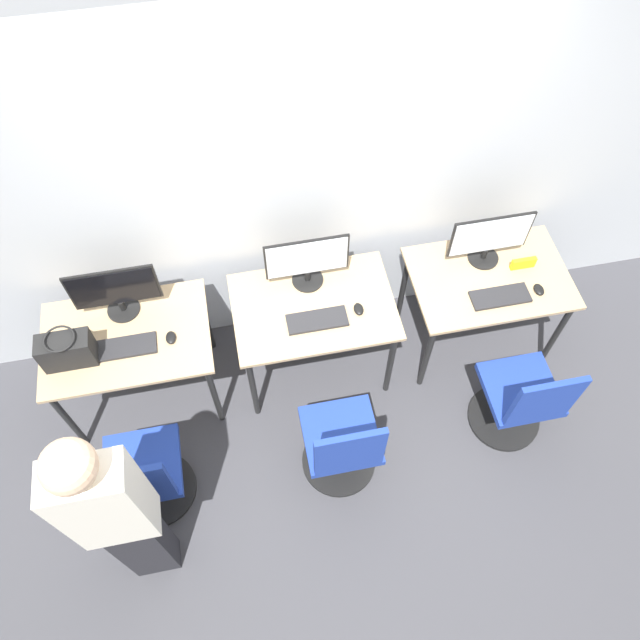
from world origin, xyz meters
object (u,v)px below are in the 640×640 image
(handbag, at_px, (67,350))
(keyboard_right, at_px, (500,297))
(monitor_right, at_px, (490,238))
(monitor_center, at_px, (307,261))
(office_chair_right, at_px, (521,402))
(mouse_left, at_px, (171,338))
(person_left, at_px, (116,514))
(mouse_right, at_px, (539,290))
(mouse_center, at_px, (359,309))
(keyboard_left, at_px, (125,347))
(office_chair_center, at_px, (342,448))
(monitor_left, at_px, (115,291))
(office_chair_left, at_px, (146,479))
(keyboard_center, at_px, (317,320))

(handbag, bearing_deg, keyboard_right, -1.39)
(handbag, bearing_deg, monitor_right, 5.63)
(monitor_center, relative_size, office_chair_right, 0.57)
(mouse_left, bearing_deg, person_left, -105.31)
(keyboard_right, bearing_deg, mouse_right, 0.07)
(keyboard_right, xyz_separation_m, office_chair_right, (0.03, -0.56, -0.38))
(mouse_center, bearing_deg, keyboard_left, 179.65)
(mouse_right, bearing_deg, office_chair_center, -155.40)
(office_chair_right, bearing_deg, monitor_left, 158.44)
(monitor_left, xyz_separation_m, office_chair_left, (0.00, -0.96, -0.57))
(keyboard_center, bearing_deg, mouse_center, 5.72)
(keyboard_center, bearing_deg, monitor_center, 90.00)
(monitor_left, height_order, office_chair_right, monitor_left)
(monitor_center, xyz_separation_m, mouse_center, (0.26, -0.29, -0.18))
(keyboard_left, height_order, monitor_center, monitor_center)
(mouse_right, height_order, office_chair_right, office_chair_right)
(person_left, bearing_deg, handbag, 105.38)
(monitor_center, bearing_deg, person_left, -131.32)
(office_chair_center, bearing_deg, person_left, -164.50)
(mouse_right, bearing_deg, person_left, -159.47)
(mouse_center, distance_m, handbag, 1.72)
(monitor_right, relative_size, office_chair_right, 0.57)
(keyboard_left, bearing_deg, mouse_center, -0.35)
(office_chair_center, distance_m, office_chair_right, 1.17)
(mouse_left, relative_size, mouse_right, 1.00)
(monitor_center, xyz_separation_m, mouse_right, (1.41, -0.37, -0.18))
(mouse_center, height_order, handbag, handbag)
(keyboard_left, height_order, handbag, handbag)
(mouse_left, height_order, mouse_center, same)
(person_left, bearing_deg, office_chair_right, 9.86)
(mouse_left, relative_size, person_left, 0.05)
(monitor_right, bearing_deg, keyboard_left, -174.19)
(monitor_right, bearing_deg, office_chair_left, -158.23)
(keyboard_right, bearing_deg, mouse_center, 175.05)
(person_left, height_order, monitor_center, person_left)
(mouse_left, distance_m, monitor_right, 2.05)
(monitor_center, distance_m, mouse_center, 0.43)
(office_chair_right, bearing_deg, mouse_right, 67.88)
(office_chair_center, height_order, office_chair_right, same)
(mouse_center, bearing_deg, monitor_left, 168.51)
(office_chair_left, relative_size, office_chair_right, 1.00)
(monitor_left, relative_size, office_chair_center, 0.57)
(office_chair_center, bearing_deg, mouse_right, 24.60)
(mouse_left, bearing_deg, mouse_center, -0.92)
(mouse_left, distance_m, keyboard_center, 0.88)
(keyboard_left, xyz_separation_m, keyboard_center, (1.15, -0.04, 0.00))
(keyboard_center, bearing_deg, mouse_right, -2.04)
(person_left, distance_m, monitor_right, 2.65)
(monitor_left, bearing_deg, keyboard_right, -9.00)
(monitor_left, relative_size, office_chair_right, 0.57)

